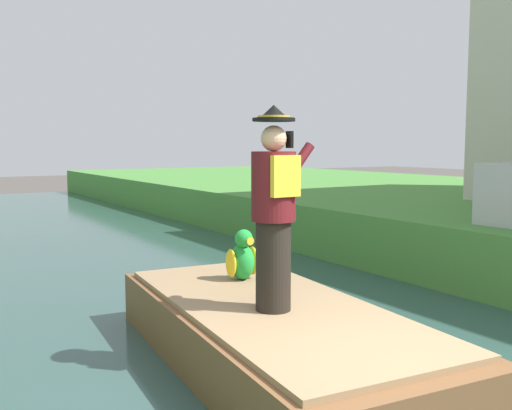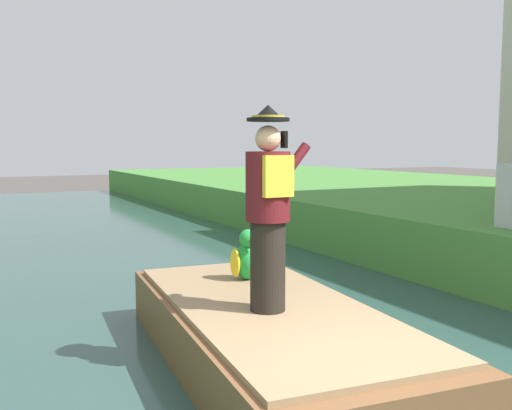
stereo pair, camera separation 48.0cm
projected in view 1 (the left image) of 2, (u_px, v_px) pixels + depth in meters
The scene contains 3 objects.
boat at pixel (273, 335), 5.53m from camera, with size 2.20×4.35×0.61m.
person_pirate at pixel (274, 209), 5.18m from camera, with size 0.61×0.42×1.85m.
parrot_plush at pixel (242, 258), 6.44m from camera, with size 0.36×0.35×0.57m.
Camera 1 is at (-2.97, -2.66, 2.21)m, focal length 40.66 mm.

